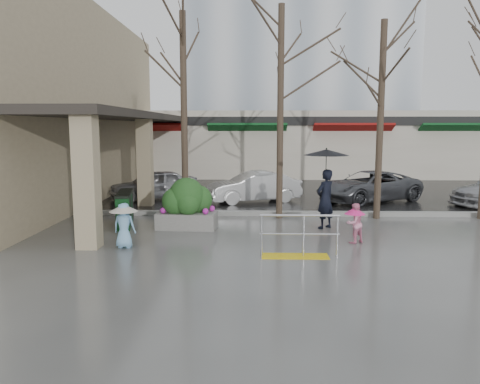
{
  "coord_description": "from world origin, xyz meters",
  "views": [
    {
      "loc": [
        0.26,
        -12.1,
        3.09
      ],
      "look_at": [
        -0.06,
        0.63,
        1.3
      ],
      "focal_mm": 35.0,
      "sensor_mm": 36.0,
      "label": 1
    }
  ],
  "objects_px": {
    "tree_west": "(183,65)",
    "car_b": "(254,187)",
    "tree_mideast": "(382,72)",
    "child_blue": "(124,220)",
    "car_a": "(154,185)",
    "planter": "(187,204)",
    "child_pink": "(355,221)",
    "tree_midwest": "(281,60)",
    "news_boxes": "(125,209)",
    "woman": "(326,181)",
    "handrail": "(298,241)",
    "car_c": "(368,186)"
  },
  "relations": [
    {
      "from": "woman",
      "to": "child_blue",
      "type": "relative_size",
      "value": 2.1
    },
    {
      "from": "child_pink",
      "to": "car_c",
      "type": "distance_m",
      "value": 7.39
    },
    {
      "from": "child_blue",
      "to": "car_a",
      "type": "relative_size",
      "value": 0.32
    },
    {
      "from": "tree_midwest",
      "to": "news_boxes",
      "type": "distance_m",
      "value": 6.94
    },
    {
      "from": "car_c",
      "to": "woman",
      "type": "bearing_deg",
      "value": -54.75
    },
    {
      "from": "tree_west",
      "to": "car_a",
      "type": "distance_m",
      "value": 6.26
    },
    {
      "from": "handrail",
      "to": "tree_mideast",
      "type": "distance_m",
      "value": 7.28
    },
    {
      "from": "planter",
      "to": "car_b",
      "type": "xyz_separation_m",
      "value": [
        2.04,
        5.08,
        -0.11
      ]
    },
    {
      "from": "tree_midwest",
      "to": "woman",
      "type": "bearing_deg",
      "value": -51.19
    },
    {
      "from": "tree_midwest",
      "to": "planter",
      "type": "distance_m",
      "value": 5.62
    },
    {
      "from": "child_pink",
      "to": "car_b",
      "type": "relative_size",
      "value": 0.28
    },
    {
      "from": "car_a",
      "to": "tree_mideast",
      "type": "bearing_deg",
      "value": 37.43
    },
    {
      "from": "tree_west",
      "to": "car_b",
      "type": "bearing_deg",
      "value": 55.07
    },
    {
      "from": "handrail",
      "to": "car_a",
      "type": "height_order",
      "value": "car_a"
    },
    {
      "from": "car_b",
      "to": "car_c",
      "type": "height_order",
      "value": "same"
    },
    {
      "from": "tree_midwest",
      "to": "child_blue",
      "type": "bearing_deg",
      "value": -135.9
    },
    {
      "from": "tree_mideast",
      "to": "tree_west",
      "type": "bearing_deg",
      "value": -180.0
    },
    {
      "from": "handrail",
      "to": "woman",
      "type": "xyz_separation_m",
      "value": [
        1.14,
        3.19,
        1.08
      ]
    },
    {
      "from": "tree_midwest",
      "to": "news_boxes",
      "type": "bearing_deg",
      "value": -165.24
    },
    {
      "from": "tree_midwest",
      "to": "news_boxes",
      "type": "xyz_separation_m",
      "value": [
        -4.93,
        -1.3,
        -4.71
      ]
    },
    {
      "from": "child_pink",
      "to": "news_boxes",
      "type": "height_order",
      "value": "child_pink"
    },
    {
      "from": "tree_mideast",
      "to": "child_blue",
      "type": "bearing_deg",
      "value": -151.52
    },
    {
      "from": "woman",
      "to": "child_pink",
      "type": "height_order",
      "value": "woman"
    },
    {
      "from": "child_pink",
      "to": "child_blue",
      "type": "relative_size",
      "value": 0.92
    },
    {
      "from": "woman",
      "to": "handrail",
      "type": "bearing_deg",
      "value": 29.83
    },
    {
      "from": "tree_west",
      "to": "tree_midwest",
      "type": "height_order",
      "value": "tree_midwest"
    },
    {
      "from": "tree_west",
      "to": "car_b",
      "type": "height_order",
      "value": "tree_west"
    },
    {
      "from": "car_c",
      "to": "planter",
      "type": "bearing_deg",
      "value": -80.05
    },
    {
      "from": "tree_west",
      "to": "tree_mideast",
      "type": "distance_m",
      "value": 6.5
    },
    {
      "from": "child_pink",
      "to": "car_a",
      "type": "bearing_deg",
      "value": -77.79
    },
    {
      "from": "car_b",
      "to": "woman",
      "type": "bearing_deg",
      "value": 4.89
    },
    {
      "from": "child_pink",
      "to": "child_blue",
      "type": "bearing_deg",
      "value": -24.8
    },
    {
      "from": "child_blue",
      "to": "tree_west",
      "type": "bearing_deg",
      "value": -95.63
    },
    {
      "from": "handrail",
      "to": "child_pink",
      "type": "relative_size",
      "value": 1.77
    },
    {
      "from": "car_a",
      "to": "handrail",
      "type": "bearing_deg",
      "value": 3.71
    },
    {
      "from": "tree_mideast",
      "to": "child_blue",
      "type": "height_order",
      "value": "tree_mideast"
    },
    {
      "from": "tree_midwest",
      "to": "car_b",
      "type": "distance_m",
      "value": 5.76
    },
    {
      "from": "car_b",
      "to": "child_blue",
      "type": "bearing_deg",
      "value": -42.82
    },
    {
      "from": "planter",
      "to": "car_b",
      "type": "height_order",
      "value": "planter"
    },
    {
      "from": "tree_west",
      "to": "child_pink",
      "type": "relative_size",
      "value": 6.35
    },
    {
      "from": "tree_mideast",
      "to": "woman",
      "type": "relative_size",
      "value": 2.64
    },
    {
      "from": "car_b",
      "to": "planter",
      "type": "bearing_deg",
      "value": -40.47
    },
    {
      "from": "tree_mideast",
      "to": "car_b",
      "type": "distance_m",
      "value": 6.81
    },
    {
      "from": "planter",
      "to": "car_b",
      "type": "distance_m",
      "value": 5.48
    },
    {
      "from": "tree_west",
      "to": "news_boxes",
      "type": "height_order",
      "value": "tree_west"
    },
    {
      "from": "tree_west",
      "to": "woman",
      "type": "height_order",
      "value": "tree_west"
    },
    {
      "from": "child_pink",
      "to": "planter",
      "type": "height_order",
      "value": "planter"
    },
    {
      "from": "car_b",
      "to": "tree_mideast",
      "type": "bearing_deg",
      "value": 32.55
    },
    {
      "from": "woman",
      "to": "child_blue",
      "type": "distance_m",
      "value": 6.07
    },
    {
      "from": "handrail",
      "to": "planter",
      "type": "bearing_deg",
      "value": 134.9
    }
  ]
}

